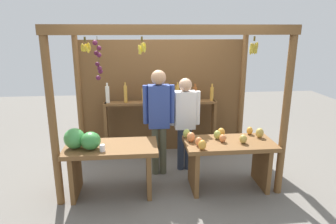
{
  "coord_description": "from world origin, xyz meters",
  "views": [
    {
      "loc": [
        -0.42,
        -4.51,
        2.24
      ],
      "look_at": [
        0.0,
        -0.17,
        1.03
      ],
      "focal_mm": 32.09,
      "sensor_mm": 36.0,
      "label": 1
    }
  ],
  "objects": [
    {
      "name": "fruit_counter_left",
      "position": [
        -0.93,
        -0.66,
        0.6
      ],
      "size": [
        1.29,
        0.64,
        0.98
      ],
      "color": "brown",
      "rests_on": "ground"
    },
    {
      "name": "fruit_counter_right",
      "position": [
        0.81,
        -0.64,
        0.54
      ],
      "size": [
        1.27,
        0.64,
        0.85
      ],
      "color": "brown",
      "rests_on": "ground"
    },
    {
      "name": "bottle_shelf_unit",
      "position": [
        -0.05,
        0.64,
        0.8
      ],
      "size": [
        2.0,
        0.22,
        1.35
      ],
      "color": "brown",
      "rests_on": "ground"
    },
    {
      "name": "ground_plane",
      "position": [
        0.0,
        0.0,
        0.0
      ],
      "size": [
        12.0,
        12.0,
        0.0
      ],
      "primitive_type": "plane",
      "color": "slate",
      "rests_on": "ground"
    },
    {
      "name": "vendor_woman",
      "position": [
        0.29,
        0.0,
        0.9
      ],
      "size": [
        0.48,
        0.21,
        1.51
      ],
      "rotation": [
        0.0,
        0.0,
        0.19
      ],
      "color": "#293243",
      "rests_on": "ground"
    },
    {
      "name": "market_stall",
      "position": [
        -0.0,
        0.4,
        1.33
      ],
      "size": [
        3.12,
        1.83,
        2.29
      ],
      "color": "brown",
      "rests_on": "ground"
    },
    {
      "name": "vendor_man",
      "position": [
        -0.14,
        -0.12,
        1.0
      ],
      "size": [
        0.48,
        0.22,
        1.66
      ],
      "rotation": [
        0.0,
        0.0,
        -0.03
      ],
      "color": "#53553F",
      "rests_on": "ground"
    }
  ]
}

